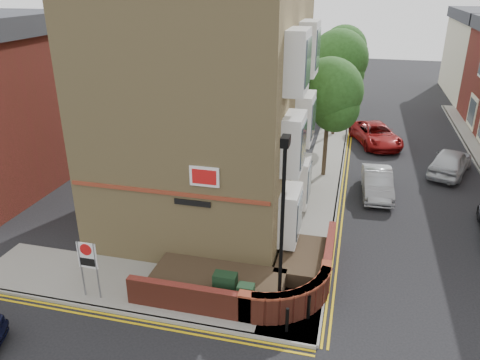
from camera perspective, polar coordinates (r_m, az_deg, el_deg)
name	(u,v)px	position (r m, az deg, el deg)	size (l,w,h in m)	color
ground	(224,332)	(15.99, -2.02, -18.01)	(120.00, 120.00, 0.00)	black
pavement_corner	(144,287)	(18.11, -11.63, -12.68)	(13.00, 3.00, 0.12)	gray
pavement_main	(326,163)	(29.48, 10.43, 2.04)	(2.00, 32.00, 0.12)	gray
kerb_side	(125,313)	(17.06, -13.83, -15.47)	(13.00, 0.15, 0.12)	gray
kerb_main_near	(342,165)	(29.44, 12.37, 1.85)	(0.15, 32.00, 0.12)	gray
yellow_lines_side	(122,319)	(16.93, -14.21, -16.11)	(13.00, 0.28, 0.01)	gold
yellow_lines_main	(346,166)	(29.46, 12.84, 1.70)	(0.28, 32.00, 0.01)	gold
corner_building	(210,86)	(20.96, -3.71, 11.33)	(8.95, 10.40, 13.60)	tan
garden_wall	(242,287)	(17.88, 0.25, -12.89)	(6.80, 6.00, 1.20)	maroon
lamppost	(282,230)	(14.73, 5.13, -6.12)	(0.25, 0.50, 6.30)	black
utility_cabinet_large	(225,289)	(16.58, -1.80, -13.10)	(0.80, 0.45, 1.20)	black
utility_cabinet_small	(246,299)	(16.22, 0.70, -14.27)	(0.55, 0.40, 1.10)	black
bollard_near	(287,320)	(15.61, 5.76, -16.62)	(0.11, 0.11, 0.90)	black
bollard_far	(309,307)	(16.18, 8.38, -15.10)	(0.11, 0.11, 0.90)	black
zone_sign	(88,260)	(17.18, -18.07, -9.24)	(0.72, 0.07, 2.20)	slate
tree_near	(329,96)	(26.26, 10.82, 10.01)	(3.64, 3.65, 6.70)	#382B1E
tree_mid	(338,63)	(34.01, 11.91, 13.75)	(4.03, 4.03, 7.42)	#382B1E
tree_far	(344,52)	(41.96, 12.52, 15.04)	(3.81, 3.81, 7.00)	#382B1E
traffic_light_assembly	(343,89)	(37.34, 12.49, 10.74)	(0.20, 0.16, 4.20)	black
silver_car_near	(377,183)	(25.64, 16.38, -0.35)	(1.45, 4.16, 1.37)	gray
red_car_main	(376,134)	(33.65, 16.22, 5.37)	(2.41, 5.23, 1.45)	maroon
silver_car_far	(450,162)	(29.87, 24.27, 2.06)	(1.84, 4.56, 1.55)	#B6BABF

